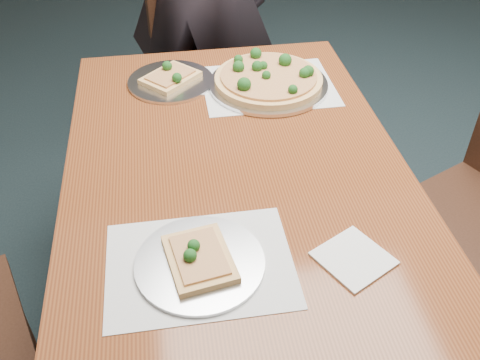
{
  "coord_description": "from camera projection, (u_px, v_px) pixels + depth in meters",
  "views": [
    {
      "loc": [
        -0.63,
        -1.29,
        1.63
      ],
      "look_at": [
        -0.46,
        -0.25,
        0.75
      ],
      "focal_mm": 40.0,
      "sensor_mm": 36.0,
      "label": 1
    }
  ],
  "objects": [
    {
      "name": "ground",
      "position": [
        346.0,
        275.0,
        2.09
      ],
      "size": [
        8.0,
        8.0,
        0.0
      ],
      "primitive_type": "plane",
      "color": "black",
      "rests_on": "ground"
    },
    {
      "name": "pizza_pan",
      "position": [
        268.0,
        79.0,
        1.72
      ],
      "size": [
        0.38,
        0.38,
        0.08
      ],
      "color": "silver",
      "rests_on": "dining_table"
    },
    {
      "name": "placemat_main",
      "position": [
        268.0,
        86.0,
        1.74
      ],
      "size": [
        0.42,
        0.32,
        0.0
      ],
      "primitive_type": "cube",
      "color": "white",
      "rests_on": "dining_table"
    },
    {
      "name": "dining_table",
      "position": [
        240.0,
        206.0,
        1.43
      ],
      "size": [
        0.9,
        1.5,
        0.75
      ],
      "color": "#5D2912",
      "rests_on": "ground"
    },
    {
      "name": "slice_plate_far",
      "position": [
        171.0,
        79.0,
        1.75
      ],
      "size": [
        0.28,
        0.28,
        0.06
      ],
      "color": "silver",
      "rests_on": "dining_table"
    },
    {
      "name": "chair_far",
      "position": [
        207.0,
        65.0,
        2.34
      ],
      "size": [
        0.52,
        0.52,
        0.91
      ],
      "rotation": [
        0.0,
        0.0,
        0.27
      ],
      "color": "black",
      "rests_on": "ground"
    },
    {
      "name": "slice_plate_near",
      "position": [
        199.0,
        261.0,
        1.14
      ],
      "size": [
        0.28,
        0.28,
        0.06
      ],
      "color": "silver",
      "rests_on": "dining_table"
    },
    {
      "name": "napkin",
      "position": [
        354.0,
        258.0,
        1.16
      ],
      "size": [
        0.19,
        0.19,
        0.01
      ],
      "primitive_type": "cube",
      "rotation": [
        0.0,
        0.0,
        0.49
      ],
      "color": "white",
      "rests_on": "dining_table"
    },
    {
      "name": "placemat_near",
      "position": [
        200.0,
        265.0,
        1.15
      ],
      "size": [
        0.4,
        0.3,
        0.0
      ],
      "primitive_type": "cube",
      "color": "white",
      "rests_on": "dining_table"
    }
  ]
}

